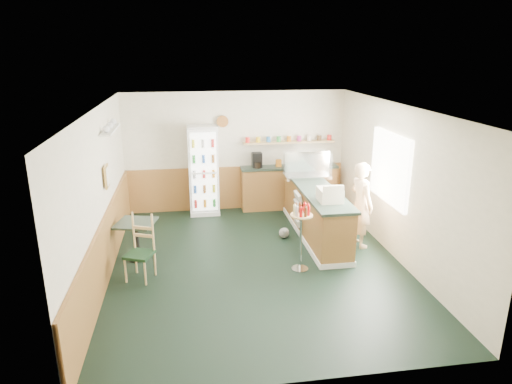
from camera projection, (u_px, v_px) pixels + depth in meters
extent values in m
plane|color=black|center=(256.00, 264.00, 7.96)|extent=(6.00, 6.00, 0.00)
cube|color=beige|center=(236.00, 151.00, 10.39)|extent=(5.00, 0.02, 2.70)
cube|color=beige|center=(99.00, 197.00, 7.19)|extent=(0.02, 6.00, 2.70)
cube|color=beige|center=(399.00, 183.00, 7.92)|extent=(0.02, 6.00, 2.70)
cube|color=silver|center=(256.00, 107.00, 7.14)|extent=(5.00, 6.00, 0.02)
cube|color=#9F6633|center=(237.00, 187.00, 10.61)|extent=(4.98, 0.05, 1.00)
cube|color=#9F6633|center=(107.00, 246.00, 7.45)|extent=(0.05, 5.98, 1.00)
cube|color=white|center=(390.00, 168.00, 8.13)|extent=(0.06, 1.45, 1.25)
cube|color=tan|center=(107.00, 176.00, 7.61)|extent=(0.03, 0.32, 0.38)
cube|color=white|center=(110.00, 130.00, 7.88)|extent=(0.18, 1.20, 0.03)
cylinder|color=#965925|center=(223.00, 121.00, 10.07)|extent=(0.26, 0.04, 0.26)
cube|color=#9F6633|center=(315.00, 213.00, 9.03)|extent=(0.60, 2.95, 0.95)
cube|color=white|center=(314.00, 233.00, 9.15)|extent=(0.64, 2.97, 0.10)
cube|color=#28382C|center=(316.00, 189.00, 8.87)|extent=(0.68, 3.01, 0.05)
cube|color=#9F6633|center=(289.00, 188.00, 10.63)|extent=(2.20, 0.38, 0.95)
cube|color=#28382C|center=(289.00, 167.00, 10.48)|extent=(2.24, 0.42, 0.05)
cube|color=#D8B374|center=(289.00, 142.00, 10.38)|extent=(2.10, 0.22, 0.04)
cube|color=black|center=(257.00, 160.00, 10.31)|extent=(0.22, 0.18, 0.34)
cylinder|color=#B2664C|center=(248.00, 140.00, 10.22)|extent=(0.10, 0.10, 0.12)
cylinder|color=#B2664C|center=(258.00, 140.00, 10.25)|extent=(0.10, 0.10, 0.12)
cylinder|color=#B2664C|center=(268.00, 139.00, 10.29)|extent=(0.10, 0.10, 0.12)
cylinder|color=#B2664C|center=(279.00, 139.00, 10.32)|extent=(0.10, 0.10, 0.12)
cylinder|color=#B2664C|center=(289.00, 139.00, 10.36)|extent=(0.10, 0.10, 0.12)
cylinder|color=#B2664C|center=(299.00, 138.00, 10.39)|extent=(0.10, 0.10, 0.12)
cylinder|color=#B2664C|center=(309.00, 138.00, 10.43)|extent=(0.10, 0.10, 0.12)
cylinder|color=#B2664C|center=(319.00, 138.00, 10.46)|extent=(0.10, 0.10, 0.12)
cylinder|color=#B2664C|center=(329.00, 138.00, 10.50)|extent=(0.10, 0.10, 0.12)
cube|color=white|center=(203.00, 170.00, 10.17)|extent=(0.66, 0.47, 1.99)
cube|color=white|center=(204.00, 172.00, 9.95)|extent=(0.55, 0.02, 1.76)
cube|color=silver|center=(204.00, 173.00, 9.88)|extent=(0.59, 0.02, 1.82)
cube|color=silver|center=(307.00, 176.00, 9.53)|extent=(0.94, 0.49, 0.06)
cube|color=silver|center=(307.00, 163.00, 9.45)|extent=(0.92, 0.47, 0.47)
cube|color=beige|center=(330.00, 195.00, 8.03)|extent=(0.41, 0.43, 0.23)
imported|color=tan|center=(361.00, 205.00, 8.48)|extent=(0.51, 0.62, 1.63)
cylinder|color=silver|center=(300.00, 269.00, 7.75)|extent=(0.29, 0.29, 0.02)
cylinder|color=silver|center=(301.00, 243.00, 7.61)|extent=(0.04, 0.04, 0.97)
cylinder|color=#D8B374|center=(302.00, 215.00, 7.46)|extent=(0.37, 0.37, 0.03)
cylinder|color=red|center=(308.00, 209.00, 7.47)|extent=(0.05, 0.05, 0.16)
cylinder|color=red|center=(305.00, 208.00, 7.53)|extent=(0.05, 0.05, 0.16)
cylinder|color=red|center=(300.00, 208.00, 7.54)|extent=(0.05, 0.05, 0.16)
cylinder|color=red|center=(296.00, 208.00, 7.50)|extent=(0.05, 0.05, 0.16)
cylinder|color=red|center=(295.00, 210.00, 7.43)|extent=(0.05, 0.05, 0.16)
cylinder|color=red|center=(297.00, 211.00, 7.36)|extent=(0.05, 0.05, 0.16)
cylinder|color=red|center=(301.00, 212.00, 7.33)|extent=(0.05, 0.05, 0.16)
cylinder|color=red|center=(306.00, 212.00, 7.34)|extent=(0.05, 0.05, 0.16)
cylinder|color=red|center=(308.00, 211.00, 7.39)|extent=(0.05, 0.05, 0.16)
cube|color=black|center=(298.00, 225.00, 9.05)|extent=(0.05, 0.43, 0.03)
cube|color=silver|center=(297.00, 221.00, 9.02)|extent=(0.09, 0.39, 0.15)
cube|color=black|center=(298.00, 216.00, 8.99)|extent=(0.05, 0.43, 0.03)
cube|color=silver|center=(297.00, 213.00, 8.97)|extent=(0.09, 0.39, 0.15)
cube|color=black|center=(299.00, 208.00, 8.94)|extent=(0.05, 0.43, 0.03)
cube|color=silver|center=(298.00, 205.00, 8.92)|extent=(0.09, 0.39, 0.15)
cube|color=black|center=(299.00, 200.00, 8.89)|extent=(0.05, 0.43, 0.03)
cube|color=silver|center=(298.00, 196.00, 8.87)|extent=(0.09, 0.39, 0.15)
cylinder|color=black|center=(139.00, 258.00, 8.15)|extent=(0.36, 0.36, 0.04)
cylinder|color=black|center=(137.00, 241.00, 8.05)|extent=(0.07, 0.07, 0.63)
cube|color=#28382C|center=(136.00, 223.00, 7.95)|extent=(0.78, 0.78, 0.04)
cube|color=black|center=(139.00, 255.00, 7.31)|extent=(0.52, 0.52, 0.05)
cylinder|color=#D8B374|center=(128.00, 273.00, 7.19)|extent=(0.03, 0.03, 0.42)
cylinder|color=#D8B374|center=(151.00, 271.00, 7.24)|extent=(0.03, 0.03, 0.42)
cylinder|color=#D8B374|center=(131.00, 263.00, 7.51)|extent=(0.03, 0.03, 0.42)
cylinder|color=#D8B374|center=(152.00, 262.00, 7.56)|extent=(0.03, 0.03, 0.42)
cube|color=#D8B374|center=(139.00, 232.00, 7.38)|extent=(0.35, 0.18, 0.65)
sphere|color=gray|center=(284.00, 233.00, 9.02)|extent=(0.20, 0.20, 0.20)
sphere|color=gray|center=(285.00, 231.00, 8.90)|extent=(0.12, 0.12, 0.12)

